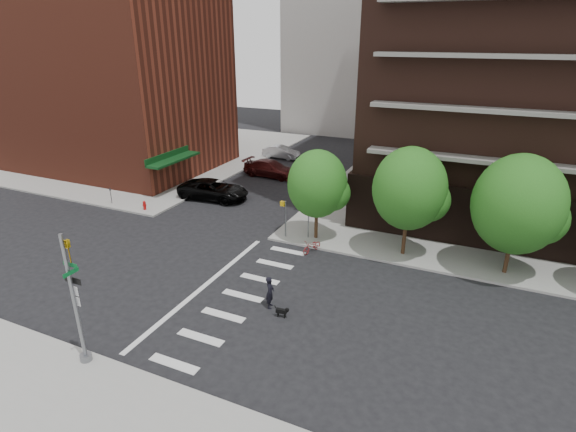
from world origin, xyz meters
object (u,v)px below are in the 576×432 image
at_px(parked_car_silver, 281,152).
at_px(scooter, 312,246).
at_px(parked_car_maroon, 271,169).
at_px(parked_car_black, 213,190).
at_px(fire_hydrant, 144,205).
at_px(dog_walker, 270,292).
at_px(traffic_signal, 77,310).

bearing_deg(parked_car_silver, scooter, -147.50).
bearing_deg(parked_car_maroon, scooter, -141.32).
bearing_deg(parked_car_maroon, parked_car_black, 172.40).
bearing_deg(fire_hydrant, parked_car_silver, 81.47).
bearing_deg(dog_walker, fire_hydrant, 44.54).
distance_m(fire_hydrant, parked_car_maroon, 13.72).
height_order(parked_car_silver, scooter, parked_car_silver).
bearing_deg(traffic_signal, parked_car_black, 108.12).
relative_size(fire_hydrant, parked_car_maroon, 0.13).
height_order(fire_hydrant, dog_walker, dog_walker).
bearing_deg(parked_car_silver, traffic_signal, -165.91).
xyz_separation_m(parked_car_black, parked_car_silver, (-0.51, 14.90, -0.13)).
bearing_deg(dog_walker, traffic_signal, 125.90).
relative_size(traffic_signal, parked_car_black, 0.99).
distance_m(parked_car_silver, dog_walker, 30.45).
height_order(traffic_signal, scooter, traffic_signal).
relative_size(parked_car_silver, dog_walker, 2.46).
xyz_separation_m(fire_hydrant, dog_walker, (15.34, -8.14, 0.33)).
xyz_separation_m(fire_hydrant, parked_car_silver, (2.95, 19.68, 0.17)).
height_order(parked_car_maroon, dog_walker, dog_walker).
distance_m(fire_hydrant, dog_walker, 17.37).
distance_m(parked_car_maroon, dog_walker, 23.33).
relative_size(parked_car_silver, scooter, 2.62).
xyz_separation_m(parked_car_black, scooter, (11.53, -6.08, -0.41)).
height_order(parked_car_black, dog_walker, dog_walker).
bearing_deg(parked_car_black, traffic_signal, -166.43).
bearing_deg(fire_hydrant, traffic_signal, -56.74).
height_order(parked_car_black, parked_car_maroon, parked_car_black).
bearing_deg(parked_car_maroon, dog_walker, -150.39).
distance_m(traffic_signal, scooter, 15.02).
distance_m(parked_car_black, parked_car_maroon, 8.14).
xyz_separation_m(parked_car_silver, scooter, (12.04, -20.98, -0.28)).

